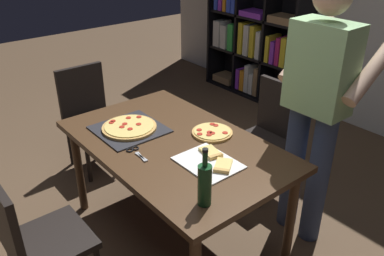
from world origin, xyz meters
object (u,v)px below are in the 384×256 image
person_serving_pizza (318,102)px  wine_bottle (205,184)px  pepperoni_pizza_on_tray (129,128)px  second_pizza_plain (212,132)px  chair_far_side (269,131)px  kitchen_scissors (136,152)px  chair_left_end (89,112)px  dining_table (174,152)px  chair_near_camera (32,237)px  bookshelf (256,18)px

person_serving_pizza → wine_bottle: 1.00m
pepperoni_pizza_on_tray → second_pizza_plain: bearing=44.8°
chair_far_side → second_pizza_plain: 0.74m
kitchen_scissors → person_serving_pizza: bearing=60.3°
chair_left_end → wine_bottle: bearing=-8.0°
wine_bottle → second_pizza_plain: bearing=135.0°
dining_table → chair_near_camera: 0.96m
chair_far_side → wine_bottle: 1.40m
chair_far_side → chair_left_end: 1.57m
chair_far_side → kitchen_scissors: 1.24m
person_serving_pizza → pepperoni_pizza_on_tray: 1.23m
person_serving_pizza → dining_table: bearing=-125.6°
dining_table → chair_near_camera: size_ratio=1.68×
person_serving_pizza → second_pizza_plain: 0.69m
person_serving_pizza → chair_near_camera: bearing=-107.3°
chair_left_end → pepperoni_pizza_on_tray: chair_left_end is taller
chair_far_side → second_pizza_plain: bearing=-83.8°
chair_near_camera → wine_bottle: (0.60, 0.69, 0.36)m
person_serving_pizza → wine_bottle: bearing=-85.8°
pepperoni_pizza_on_tray → wine_bottle: 0.93m
bookshelf → wine_bottle: 3.37m
bookshelf → pepperoni_pizza_on_tray: (1.18, -2.51, -0.19)m
chair_far_side → chair_near_camera: bearing=-90.0°
dining_table → bookshelf: bookshelf is taller
chair_near_camera → chair_far_side: size_ratio=1.00×
chair_far_side → pepperoni_pizza_on_tray: size_ratio=2.11×
dining_table → second_pizza_plain: (0.08, 0.26, 0.09)m
chair_near_camera → chair_far_side: 1.90m
bookshelf → wine_bottle: bookshelf is taller
chair_far_side → kitchen_scissors: (-0.04, -1.21, 0.24)m
chair_left_end → pepperoni_pizza_on_tray: bearing=-8.1°
person_serving_pizza → second_pizza_plain: bearing=-133.6°
chair_left_end → wine_bottle: (1.84, -0.26, 0.36)m
chair_far_side → pepperoni_pizza_on_tray: chair_far_side is taller
bookshelf → pepperoni_pizza_on_tray: bearing=-64.8°
wine_bottle → kitchen_scissors: wine_bottle is taller
chair_near_camera → person_serving_pizza: (0.52, 1.68, 0.49)m
chair_left_end → person_serving_pizza: person_serving_pizza is taller
bookshelf → wine_bottle: size_ratio=6.17×
kitchen_scissors → bookshelf: bearing=119.0°
chair_far_side → second_pizza_plain: size_ratio=3.34×
dining_table → chair_left_end: chair_left_end is taller
bookshelf → wine_bottle: bearing=-51.5°
bookshelf → kitchen_scissors: bearing=-61.0°
bookshelf → kitchen_scissors: size_ratio=10.01×
chair_left_end → bookshelf: size_ratio=0.46×
pepperoni_pizza_on_tray → wine_bottle: (0.92, -0.13, 0.10)m
chair_near_camera → kitchen_scissors: size_ratio=4.62×
dining_table → chair_left_end: 1.25m
chair_left_end → wine_bottle: 1.89m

